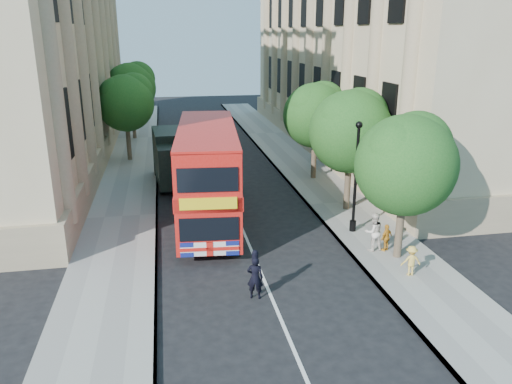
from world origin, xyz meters
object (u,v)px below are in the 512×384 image
lamp_post (355,182)px  police_constable (255,278)px  woman_pedestrian (374,232)px  box_van (175,159)px  double_decker_bus (208,172)px

lamp_post → police_constable: size_ratio=3.25×
woman_pedestrian → police_constable: bearing=20.0°
lamp_post → woman_pedestrian: 2.70m
box_van → police_constable: box_van is taller
box_van → woman_pedestrian: box_van is taller
police_constable → double_decker_bus: bearing=-65.8°
double_decker_bus → box_van: bearing=106.6°
box_van → woman_pedestrian: size_ratio=3.44×
lamp_post → woman_pedestrian: lamp_post is taller
double_decker_bus → box_van: double_decker_bus is taller
box_van → woman_pedestrian: (7.93, -11.90, -0.61)m
lamp_post → box_van: lamp_post is taller
box_van → police_constable: bearing=-85.3°
double_decker_bus → box_van: size_ratio=1.79×
woman_pedestrian → double_decker_bus: bearing=-43.7°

